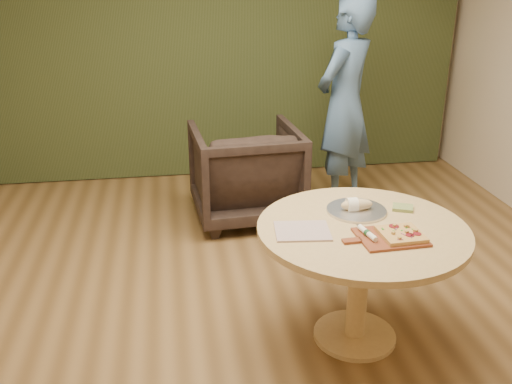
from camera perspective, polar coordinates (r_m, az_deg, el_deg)
The scene contains 12 objects.
room_shell at distance 3.10m, azimuth 2.72°, elevation 8.34°, with size 5.04×6.04×2.84m.
curtain at distance 5.93m, azimuth -3.04°, elevation 14.98°, with size 4.80×0.14×2.78m, color #2A3317.
pedestal_table at distance 3.33m, azimuth 10.47°, elevation -5.59°, with size 1.20×1.20×0.75m.
pizza_paddle at distance 3.16m, azimuth 13.12°, elevation -4.44°, with size 0.45×0.30×0.01m.
flatbread_pizza at distance 3.17m, azimuth 14.33°, elevation -4.10°, with size 0.23×0.23×0.04m.
cutlery_roll at distance 3.13m, azimuth 11.08°, elevation -4.04°, with size 0.06×0.20×0.03m.
newspaper at distance 3.16m, azimuth 4.65°, elevation -3.90°, with size 0.30×0.25×0.01m, color silver.
serving_tray at distance 3.45m, azimuth 10.01°, elevation -1.81°, with size 0.36×0.36×0.02m.
bread_roll at distance 3.44m, azimuth 9.91°, elevation -1.27°, with size 0.19×0.09×0.09m.
green_packet at distance 3.54m, azimuth 14.46°, elevation -1.54°, with size 0.12×0.10×0.02m, color #5C6F32.
armchair at distance 4.97m, azimuth -1.02°, elevation 2.41°, with size 0.90×0.84×0.92m, color black.
person_standing at distance 5.22m, azimuth 8.84°, elevation 8.69°, with size 0.69×0.45×1.89m, color #486A91.
Camera 1 is at (-0.61, -2.95, 2.14)m, focal length 40.00 mm.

